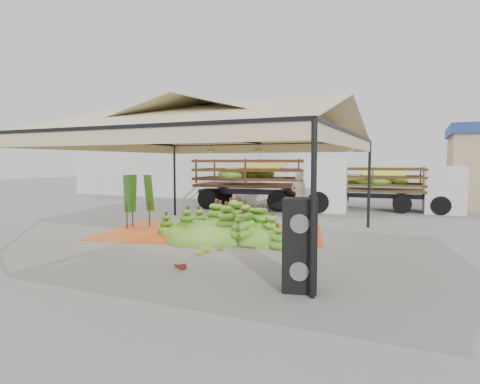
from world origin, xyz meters
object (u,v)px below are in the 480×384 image
at_px(vendor, 299,197).
at_px(banana_heap, 225,220).
at_px(speaker_stack, 300,245).
at_px(truck_right, 397,183).
at_px(truck_left, 277,177).

bearing_deg(vendor, banana_heap, 85.63).
bearing_deg(speaker_stack, truck_right, 73.55).
relative_size(speaker_stack, truck_right, 0.27).
height_order(truck_left, truck_right, truck_left).
xyz_separation_m(banana_heap, vendor, (1.25, 3.74, 0.43)).
bearing_deg(banana_heap, truck_right, 64.91).
bearing_deg(vendor, speaker_stack, 119.91).
height_order(speaker_stack, truck_right, truck_right).
bearing_deg(truck_left, truck_right, 8.82).
bearing_deg(banana_heap, truck_left, 97.68).
height_order(banana_heap, vendor, vendor).
relative_size(truck_left, truck_right, 1.21).
relative_size(vendor, truck_right, 0.31).
distance_m(speaker_stack, vendor, 8.03).
relative_size(banana_heap, truck_right, 0.80).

